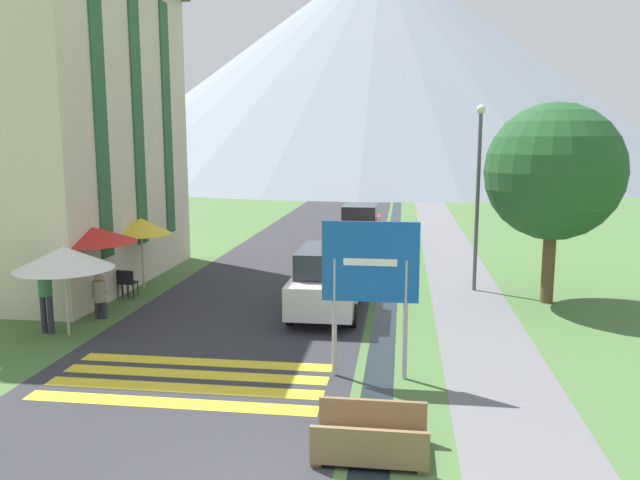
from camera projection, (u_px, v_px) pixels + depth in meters
ground_plane at (365, 247)px, 27.59m from camera, size 160.00×160.00×0.00m
road at (334, 218)px, 37.70m from camera, size 6.40×60.00×0.01m
footpath at (436, 220)px, 36.90m from camera, size 2.20×60.00×0.01m
drainage_channel at (396, 219)px, 37.22m from camera, size 0.60×60.00×0.00m
crosswalk_marking at (189, 381)px, 12.25m from camera, size 5.44×2.54×0.01m
mountain_distant at (381, 64)px, 84.00m from camera, size 79.76×79.76×29.54m
hotel_building at (61, 104)px, 20.06m from camera, size 5.63×9.58×10.79m
road_sign at (370, 276)px, 12.13m from camera, size 1.89×0.11×3.14m
footbridge at (371, 440)px, 9.37m from camera, size 1.70×1.10×0.65m
parked_car_near at (327, 280)px, 17.03m from camera, size 1.80×4.35×1.82m
parked_car_far at (360, 225)px, 28.13m from camera, size 1.82×4.01×1.82m
cafe_chair_far_left at (128, 281)px, 18.62m from camera, size 0.40×0.40×0.85m
cafe_chair_far_right at (124, 281)px, 18.71m from camera, size 0.40×0.40×0.85m
cafe_chair_middle at (95, 292)px, 17.33m from camera, size 0.40×0.40×0.85m
cafe_umbrella_front_white at (64, 258)px, 14.86m from camera, size 2.32×2.32×2.18m
cafe_umbrella_middle_red at (91, 235)px, 17.13m from camera, size 2.50×2.50×2.34m
cafe_umbrella_rear_yellow at (141, 226)px, 19.66m from camera, size 1.92×1.92×2.25m
person_standing_terrace at (45, 291)px, 15.14m from camera, size 0.32×0.32×1.82m
person_seated_near at (100, 294)px, 16.45m from camera, size 0.32×0.32×1.23m
streetlamp at (478, 184)px, 19.15m from camera, size 0.28×0.28×5.74m
tree_by_path at (554, 172)px, 17.61m from camera, size 3.89×3.89×5.75m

